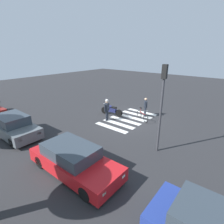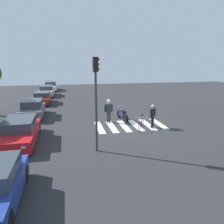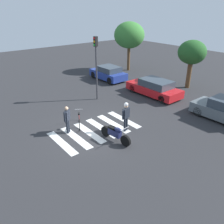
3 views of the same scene
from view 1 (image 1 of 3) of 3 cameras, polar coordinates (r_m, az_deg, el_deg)
ground_plane at (r=14.71m, az=5.28°, el=-2.23°), size 60.00×60.00×0.00m
police_motorcycle at (r=15.35m, az=-0.10°, el=0.61°), size 2.10×0.62×1.03m
leaning_bicycle at (r=14.44m, az=9.81°, el=-1.25°), size 1.52×0.91×1.00m
officer_on_foot at (r=15.15m, az=10.81°, el=1.91°), size 0.45×0.54×1.65m
officer_by_motorcycle at (r=13.98m, az=-1.67°, el=1.23°), size 0.29×0.66×1.80m
crosswalk_stripes at (r=14.70m, az=5.28°, el=-2.21°), size 2.90×4.95×0.01m
car_red_convertible at (r=8.57m, az=-12.37°, el=-14.94°), size 4.70×1.91×1.34m
car_grey_coupe at (r=13.28m, az=-29.29°, el=-4.10°), size 4.14×1.80×1.42m
traffic_light_pole at (r=9.38m, az=16.06°, el=4.83°), size 0.26×0.34×4.78m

